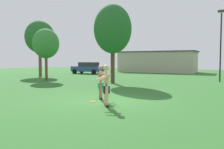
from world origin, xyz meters
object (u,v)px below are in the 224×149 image
at_px(tree_behind_players, 40,37).
at_px(tree_near_building, 46,44).
at_px(player_with_cap, 101,81).
at_px(player_in_black, 106,84).
at_px(tree_right_field, 113,29).
at_px(lamp_post, 221,38).
at_px(frisbee, 93,102).
at_px(car_blue_mid_lot, 88,68).

xyz_separation_m(tree_behind_players, tree_near_building, (4.76, -4.25, -1.15)).
distance_m(player_with_cap, player_in_black, 1.80).
xyz_separation_m(player_with_cap, tree_right_field, (-3.08, 7.41, 3.45)).
bearing_deg(player_with_cap, lamp_post, 70.05).
bearing_deg(tree_behind_players, player_with_cap, -37.97).
distance_m(frisbee, car_blue_mid_lot, 22.43).
distance_m(lamp_post, tree_behind_players, 19.35).
relative_size(player_with_cap, tree_near_building, 0.35).
height_order(frisbee, tree_near_building, tree_near_building).
relative_size(lamp_post, tree_behind_players, 0.95).
xyz_separation_m(car_blue_mid_lot, tree_behind_players, (-2.42, -6.54, 3.73)).
xyz_separation_m(lamp_post, tree_right_field, (-7.72, -5.36, 0.62)).
xyz_separation_m(frisbee, tree_right_field, (-3.12, 8.20, 4.35)).
relative_size(player_with_cap, tree_right_field, 0.26).
height_order(car_blue_mid_lot, tree_behind_players, tree_behind_players).
distance_m(player_with_cap, frisbee, 1.20).
relative_size(player_with_cap, player_in_black, 0.97).
bearing_deg(player_in_black, tree_right_field, 115.12).
height_order(player_in_black, lamp_post, lamp_post).
bearing_deg(lamp_post, tree_behind_players, -176.03).
bearing_deg(frisbee, tree_behind_players, 140.22).
relative_size(frisbee, car_blue_mid_lot, 0.06).
bearing_deg(tree_near_building, player_with_cap, -36.00).
xyz_separation_m(player_with_cap, lamp_post, (4.64, 12.77, 2.83)).
bearing_deg(tree_near_building, tree_behind_players, 138.24).
bearing_deg(frisbee, player_with_cap, 93.26).
bearing_deg(player_in_black, tree_near_building, 141.78).
relative_size(player_with_cap, car_blue_mid_lot, 0.38).
height_order(frisbee, car_blue_mid_lot, car_blue_mid_lot).
distance_m(player_with_cap, lamp_post, 13.88).
bearing_deg(player_with_cap, frisbee, -86.74).
distance_m(player_in_black, car_blue_mid_lot, 23.53).
height_order(tree_right_field, tree_behind_players, tree_behind_players).
height_order(player_with_cap, tree_near_building, tree_near_building).
relative_size(tree_right_field, tree_near_building, 1.33).
bearing_deg(tree_near_building, frisbee, -38.79).
bearing_deg(car_blue_mid_lot, frisbee, -56.83).
xyz_separation_m(car_blue_mid_lot, tree_right_field, (9.14, -10.56, 3.54)).
xyz_separation_m(frisbee, lamp_post, (4.59, 13.57, 3.73)).
xyz_separation_m(player_in_black, frisbee, (-1.03, 0.65, -0.89)).
relative_size(lamp_post, tree_right_field, 0.97).
height_order(lamp_post, tree_near_building, lamp_post).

